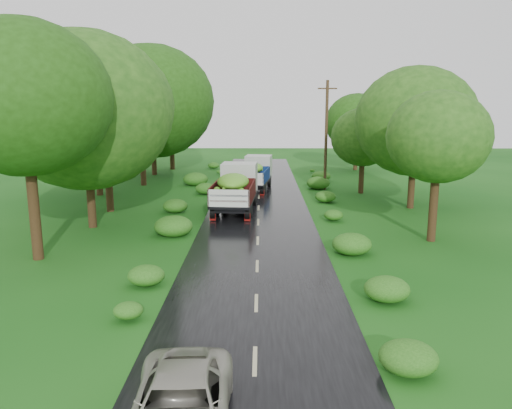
{
  "coord_description": "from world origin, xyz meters",
  "views": [
    {
      "loc": [
        0.16,
        -16.42,
        6.92
      ],
      "look_at": [
        -0.1,
        8.93,
        1.7
      ],
      "focal_mm": 35.0,
      "sensor_mm": 36.0,
      "label": 1
    }
  ],
  "objects_px": {
    "truck_near": "(236,186)",
    "utility_pole": "(326,134)",
    "truck_far": "(255,172)",
    "car": "(180,409)"
  },
  "relations": [
    {
      "from": "utility_pole",
      "to": "truck_near",
      "type": "bearing_deg",
      "value": -132.31
    },
    {
      "from": "truck_far",
      "to": "car",
      "type": "height_order",
      "value": "truck_far"
    },
    {
      "from": "car",
      "to": "utility_pole",
      "type": "xyz_separation_m",
      "value": [
        6.82,
        30.53,
        3.76
      ]
    },
    {
      "from": "truck_near",
      "to": "utility_pole",
      "type": "relative_size",
      "value": 0.81
    },
    {
      "from": "truck_near",
      "to": "car",
      "type": "relative_size",
      "value": 1.5
    },
    {
      "from": "truck_near",
      "to": "car",
      "type": "xyz_separation_m",
      "value": [
        -0.05,
        -22.41,
        -0.95
      ]
    },
    {
      "from": "truck_near",
      "to": "utility_pole",
      "type": "xyz_separation_m",
      "value": [
        6.77,
        8.11,
        2.81
      ]
    },
    {
      "from": "truck_near",
      "to": "car",
      "type": "height_order",
      "value": "truck_near"
    },
    {
      "from": "truck_far",
      "to": "utility_pole",
      "type": "xyz_separation_m",
      "value": [
        5.6,
        0.15,
        2.98
      ]
    },
    {
      "from": "car",
      "to": "utility_pole",
      "type": "relative_size",
      "value": 0.54
    }
  ]
}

